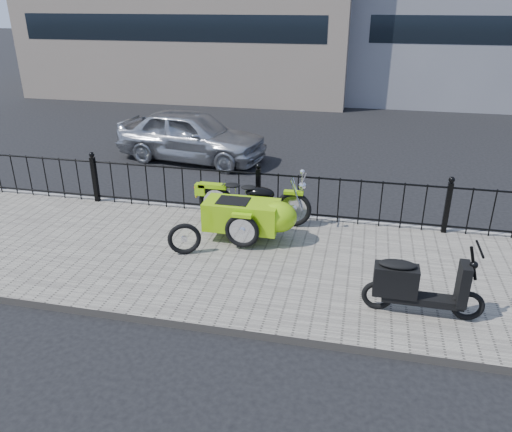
% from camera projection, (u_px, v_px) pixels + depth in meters
% --- Properties ---
extents(ground, '(120.00, 120.00, 0.00)m').
position_uv_depth(ground, '(242.00, 250.00, 8.80)').
color(ground, black).
rests_on(ground, ground).
extents(sidewalk, '(30.00, 3.80, 0.12)m').
position_uv_depth(sidewalk, '(235.00, 261.00, 8.33)').
color(sidewalk, '#6A645A').
rests_on(sidewalk, ground).
extents(curb, '(30.00, 0.10, 0.12)m').
position_uv_depth(curb, '(260.00, 215.00, 10.06)').
color(curb, gray).
rests_on(curb, ground).
extents(iron_fence, '(14.11, 0.11, 1.08)m').
position_uv_depth(iron_fence, '(258.00, 193.00, 9.72)').
color(iron_fence, black).
rests_on(iron_fence, sidewalk).
extents(motorcycle_sidecar, '(2.28, 1.48, 0.98)m').
position_uv_depth(motorcycle_sidecar, '(253.00, 212.00, 8.84)').
color(motorcycle_sidecar, black).
rests_on(motorcycle_sidecar, sidewalk).
extents(scooter, '(1.61, 0.47, 1.09)m').
position_uv_depth(scooter, '(415.00, 286.00, 6.68)').
color(scooter, black).
rests_on(scooter, sidewalk).
extents(spare_tire, '(0.55, 0.29, 0.56)m').
position_uv_depth(spare_tire, '(184.00, 239.00, 8.31)').
color(spare_tire, black).
rests_on(spare_tire, sidewalk).
extents(sedan_car, '(4.25, 2.21, 1.38)m').
position_uv_depth(sedan_car, '(191.00, 135.00, 13.40)').
color(sedan_car, '#ABAEB3').
rests_on(sedan_car, ground).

